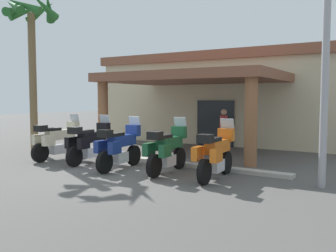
% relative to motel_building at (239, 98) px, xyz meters
% --- Properties ---
extents(ground_plane, '(80.00, 80.00, 0.00)m').
position_rel_motel_building_xyz_m(ground_plane, '(0.13, -9.94, -2.24)').
color(ground_plane, '#514F4C').
extents(motel_building, '(13.83, 11.83, 4.41)m').
position_rel_motel_building_xyz_m(motel_building, '(0.00, 0.00, 0.00)').
color(motel_building, beige).
rests_on(motel_building, ground_plane).
extents(motorcycle_cream, '(0.71, 2.21, 1.61)m').
position_rel_motel_building_xyz_m(motorcycle_cream, '(-2.89, -9.74, -1.55)').
color(motorcycle_cream, black).
rests_on(motorcycle_cream, ground_plane).
extents(motorcycle_black, '(0.75, 2.21, 1.61)m').
position_rel_motel_building_xyz_m(motorcycle_black, '(-1.34, -9.67, -1.55)').
color(motorcycle_black, black).
rests_on(motorcycle_black, ground_plane).
extents(motorcycle_blue, '(0.74, 2.21, 1.61)m').
position_rel_motel_building_xyz_m(motorcycle_blue, '(0.21, -9.93, -1.55)').
color(motorcycle_blue, black).
rests_on(motorcycle_blue, ground_plane).
extents(motorcycle_green, '(0.74, 2.21, 1.61)m').
position_rel_motel_building_xyz_m(motorcycle_green, '(1.76, -9.60, -1.55)').
color(motorcycle_green, black).
rests_on(motorcycle_green, ground_plane).
extents(motorcycle_orange, '(0.73, 2.21, 1.61)m').
position_rel_motel_building_xyz_m(motorcycle_orange, '(3.31, -9.56, -1.55)').
color(motorcycle_orange, black).
rests_on(motorcycle_orange, ground_plane).
extents(pedestrian, '(0.43, 0.37, 1.77)m').
position_rel_motel_building_xyz_m(pedestrian, '(1.45, -5.04, -1.21)').
color(pedestrian, black).
rests_on(pedestrian, ground_plane).
extents(palm_tree_roadside, '(2.21, 2.21, 6.39)m').
position_rel_motel_building_xyz_m(palm_tree_roadside, '(-5.28, -8.94, 2.71)').
color(palm_tree_roadside, brown).
rests_on(palm_tree_roadside, ground_plane).
extents(curb_strip, '(9.75, 0.36, 0.12)m').
position_rel_motel_building_xyz_m(curb_strip, '(0.21, -8.36, -2.18)').
color(curb_strip, '#ADA89E').
rests_on(curb_strip, ground_plane).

